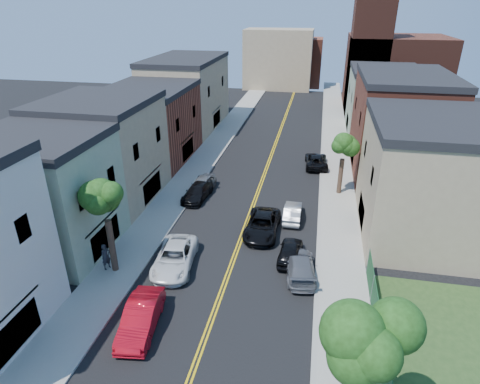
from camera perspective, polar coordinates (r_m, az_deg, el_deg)
The scene contains 28 objects.
sidewalk_left at distance 52.15m, azimuth -4.21°, elevation 5.96°, with size 3.20×100.00×0.15m, color gray.
sidewalk_right at distance 50.52m, azimuth 13.43°, elevation 4.66°, with size 3.20×100.00×0.15m, color gray.
curb_left at distance 51.73m, azimuth -2.33°, elevation 5.85°, with size 0.30×100.00×0.15m, color gray.
curb_right at distance 50.46m, azimuth 11.45°, elevation 4.83°, with size 0.30×100.00×0.15m, color gray.
bldg_left_palegrn at distance 33.04m, azimuth -25.87°, elevation -0.74°, with size 9.00×8.00×8.50m, color gray.
bldg_left_tan_near at distance 39.84m, azimuth -18.64°, elevation 5.17°, with size 9.00×10.00×9.00m, color #998466.
bldg_left_brick at distance 49.33m, azimuth -12.52°, elevation 9.07°, with size 9.00×12.00×8.00m, color brown.
bldg_left_tan_far at distance 61.85m, azimuth -7.51°, elevation 13.42°, with size 9.00×16.00×9.50m, color #998466.
bldg_right_tan at distance 35.04m, azimuth 24.64°, elevation 1.39°, with size 9.00×12.00×9.00m, color #998466.
bldg_right_brick at distance 47.85m, azimuth 21.45°, elevation 8.66°, with size 9.00×14.00×10.00m, color brown.
bldg_right_palegrn at distance 61.45m, azimuth 19.41°, elevation 11.67°, with size 9.00×12.00×8.50m, color gray.
church at distance 75.95m, azimuth 20.21°, elevation 16.28°, with size 16.20×14.20×22.60m.
backdrop_left at distance 90.59m, azimuth 5.41°, elevation 18.10°, with size 14.00×8.00×12.00m, color #998466.
backdrop_center at distance 94.35m, azimuth 8.19°, elevation 17.65°, with size 10.00×8.00×10.00m, color brown.
fence_right at distance 23.85m, azimuth 19.19°, elevation -19.49°, with size 0.04×15.00×1.90m, color #143F1E.
tree_left_mid at distance 27.35m, azimuth -18.75°, elevation 0.70°, with size 5.20×5.20×9.29m.
tree_right_corner at distance 15.45m, azimuth 18.92°, elevation -17.06°, with size 5.80×5.80×10.35m.
tree_right_far at distance 39.25m, azimuth 14.57°, elevation 7.35°, with size 4.40×4.40×8.03m.
red_sedan at distance 25.12m, azimuth -13.77°, elevation -16.79°, with size 1.74×4.98×1.64m, color red.
white_pickup at distance 29.62m, azimuth -9.17°, elevation -9.08°, with size 2.60×5.65×1.57m, color silver.
grey_car_left at distance 40.47m, azimuth -5.36°, elevation 1.05°, with size 1.81×4.50×1.53m, color #5B5E63.
black_car_left at distance 39.13m, azimuth -6.00°, elevation 0.02°, with size 1.96×4.83×1.40m, color black.
grey_car_right at distance 28.83m, azimuth 8.48°, elevation -10.27°, with size 1.99×4.91×1.42m, color #5C5E64.
black_car_right at distance 30.26m, azimuth 7.10°, elevation -8.32°, with size 1.63×4.05×1.38m, color black.
silver_car_right at distance 35.56m, azimuth 7.42°, elevation -2.85°, with size 1.45×4.14×1.37m, color #B6BABF.
dark_car_right_far at distance 47.39m, azimuth 10.68°, elevation 4.37°, with size 2.40×5.21×1.45m, color black.
black_suv_lane at distance 33.22m, azimuth 3.16°, elevation -4.65°, with size 2.56×5.56×1.54m, color black.
pedestrian_left at distance 30.23m, azimuth -18.35°, elevation -8.64°, with size 0.71×0.47×1.95m, color #27282F.
Camera 1 is at (5.28, -7.38, 17.41)m, focal length 30.31 mm.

